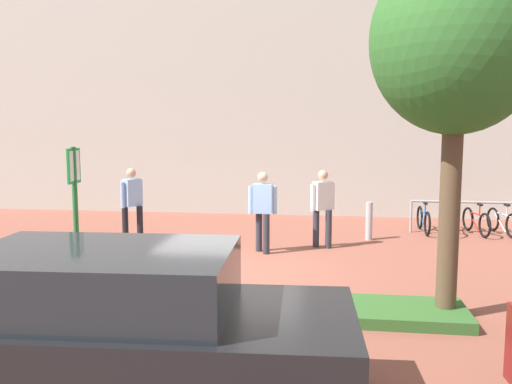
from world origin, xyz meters
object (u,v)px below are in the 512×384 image
(bike_at_sign, at_px, (83,279))
(bollard_steel, at_px, (369,221))
(car_black_suv, at_px, (120,332))
(person_shirt_white, at_px, (132,200))
(person_shirt_blue, at_px, (263,207))
(person_casual_tan, at_px, (323,204))
(tree_sidewalk, at_px, (457,42))
(parking_sign_post, at_px, (75,202))
(bike_rack_cluster, at_px, (476,220))

(bike_at_sign, relative_size, bollard_steel, 1.87)
(car_black_suv, bearing_deg, person_shirt_white, 109.71)
(bike_at_sign, height_order, person_shirt_blue, person_shirt_blue)
(person_shirt_white, bearing_deg, person_casual_tan, 0.69)
(person_casual_tan, bearing_deg, tree_sidewalk, -67.20)
(parking_sign_post, xyz_separation_m, person_shirt_white, (-0.75, 4.30, -0.57))
(parking_sign_post, bearing_deg, person_shirt_blue, 57.66)
(person_casual_tan, height_order, car_black_suv, person_casual_tan)
(bike_rack_cluster, bearing_deg, tree_sidewalk, -107.36)
(bike_rack_cluster, height_order, person_shirt_blue, person_shirt_blue)
(parking_sign_post, bearing_deg, bike_rack_cluster, 41.10)
(tree_sidewalk, relative_size, bollard_steel, 5.63)
(car_black_suv, bearing_deg, parking_sign_post, 122.27)
(tree_sidewalk, relative_size, parking_sign_post, 2.14)
(tree_sidewalk, height_order, car_black_suv, tree_sidewalk)
(bike_rack_cluster, height_order, person_casual_tan, person_casual_tan)
(tree_sidewalk, height_order, parking_sign_post, tree_sidewalk)
(bollard_steel, distance_m, person_shirt_blue, 2.89)
(bike_at_sign, xyz_separation_m, person_casual_tan, (3.56, 4.27, 0.63))
(person_shirt_blue, bearing_deg, car_black_suv, -94.54)
(tree_sidewalk, relative_size, person_shirt_blue, 2.95)
(bike_at_sign, distance_m, person_shirt_blue, 4.34)
(bike_at_sign, xyz_separation_m, person_shirt_white, (-0.78, 4.21, 0.63))
(person_casual_tan, bearing_deg, bollard_steel, 42.16)
(parking_sign_post, distance_m, bike_rack_cluster, 9.83)
(bike_rack_cluster, relative_size, bollard_steel, 3.57)
(person_casual_tan, bearing_deg, car_black_suv, -103.73)
(bike_at_sign, bearing_deg, person_casual_tan, 50.12)
(bollard_steel, xyz_separation_m, person_casual_tan, (-1.08, -0.98, 0.53))
(bollard_steel, bearing_deg, bike_at_sign, -131.53)
(person_shirt_blue, relative_size, person_casual_tan, 1.00)
(parking_sign_post, xyz_separation_m, car_black_suv, (1.82, -2.88, -0.80))
(bike_at_sign, height_order, bollard_steel, bollard_steel)
(bike_rack_cluster, xyz_separation_m, bollard_steel, (-2.69, -1.08, 0.10))
(tree_sidewalk, xyz_separation_m, person_shirt_white, (-6.13, 4.21, -2.79))
(tree_sidewalk, height_order, bike_rack_cluster, tree_sidewalk)
(parking_sign_post, relative_size, bike_at_sign, 1.41)
(person_shirt_blue, bearing_deg, tree_sidewalk, -49.90)
(person_shirt_blue, distance_m, person_shirt_white, 3.16)
(parking_sign_post, distance_m, person_casual_tan, 5.67)
(parking_sign_post, height_order, person_shirt_blue, parking_sign_post)
(bollard_steel, xyz_separation_m, person_shirt_white, (-5.42, -1.03, 0.53))
(person_shirt_white, bearing_deg, bollard_steel, 10.75)
(bike_rack_cluster, bearing_deg, car_black_suv, -120.75)
(tree_sidewalk, xyz_separation_m, person_shirt_blue, (-3.04, 3.60, -2.79))
(bike_at_sign, bearing_deg, parking_sign_post, -105.51)
(person_shirt_blue, height_order, car_black_suv, person_shirt_blue)
(tree_sidewalk, xyz_separation_m, car_black_suv, (-3.56, -2.98, -3.01))
(parking_sign_post, relative_size, person_casual_tan, 1.38)
(bollard_steel, distance_m, person_casual_tan, 1.55)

